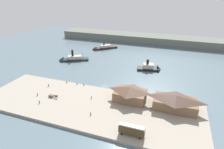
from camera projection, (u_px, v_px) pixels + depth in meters
name	position (u px, v px, depth m)	size (l,w,h in m)	color
ground_plane	(104.00, 87.00, 110.99)	(320.00, 320.00, 0.00)	slate
quay_promenade	(88.00, 105.00, 91.90)	(110.00, 36.00, 1.20)	#9E9384
seawall_edge	(102.00, 89.00, 107.70)	(110.00, 0.80, 1.00)	gray
ferry_shed_east_terminal	(130.00, 93.00, 93.70)	(15.78, 11.36, 7.57)	brown
ferry_shed_west_terminal	(175.00, 102.00, 87.10)	(20.02, 11.33, 7.17)	brown
street_tram	(132.00, 130.00, 71.34)	(10.08, 2.77, 4.48)	#4C381E
horse_cart	(53.00, 96.00, 97.21)	(5.65, 1.42, 1.87)	brown
pedestrian_at_waters_edge	(91.00, 114.00, 83.51)	(0.39, 0.39, 1.58)	#33384C
pedestrian_walking_east	(37.00, 94.00, 98.88)	(0.41, 0.41, 1.64)	#4C3D33
pedestrian_near_cart	(39.00, 102.00, 92.10)	(0.43, 0.43, 1.75)	#3D4C42
pedestrian_near_east_shed	(48.00, 85.00, 108.23)	(0.44, 0.44, 1.76)	#4C3D33
pedestrian_by_tram	(91.00, 97.00, 96.36)	(0.39, 0.39, 1.59)	#6B5B4C
mooring_post_center_west	(67.00, 82.00, 112.67)	(0.44, 0.44, 0.90)	black
mooring_post_west	(84.00, 85.00, 109.55)	(0.44, 0.44, 0.90)	black
mooring_post_east	(77.00, 84.00, 110.70)	(0.44, 0.44, 0.90)	black
ferry_moored_west	(103.00, 48.00, 179.80)	(22.06, 20.36, 9.03)	black
ferry_moored_east	(71.00, 59.00, 150.61)	(23.83, 16.13, 10.77)	#23282D
ferry_departing_north	(151.00, 68.00, 133.02)	(17.66, 9.83, 10.07)	black
far_headland	(142.00, 38.00, 203.51)	(180.00, 24.00, 8.00)	#60665B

